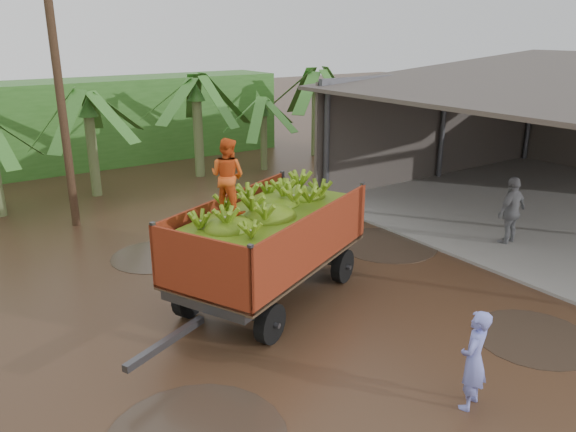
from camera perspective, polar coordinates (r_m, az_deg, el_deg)
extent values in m
plane|color=black|center=(12.03, 0.73, -9.33)|extent=(100.00, 100.00, 0.00)
cube|color=gray|center=(20.48, 24.95, 0.91)|extent=(12.00, 10.00, 0.08)
cube|color=#383330|center=(19.76, 26.62, 12.63)|extent=(12.78, 10.80, 1.01)
cube|color=#383330|center=(22.81, 15.05, 8.73)|extent=(12.00, 0.12, 4.00)
cube|color=#2D661E|center=(25.31, -24.97, 8.10)|extent=(22.00, 3.00, 3.60)
cube|color=#47474C|center=(9.95, -12.28, -12.42)|extent=(1.75, 0.89, 0.12)
imported|color=#DE521A|center=(10.88, -6.16, 4.07)|extent=(0.84, 0.90, 1.48)
imported|color=#7981DC|center=(9.26, 18.35, -13.70)|extent=(0.70, 0.57, 1.65)
imported|color=gray|center=(16.21, 21.75, 0.44)|extent=(1.15, 0.52, 1.92)
cylinder|color=#47301E|center=(17.30, -22.18, 11.63)|extent=(0.24, 0.24, 7.90)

